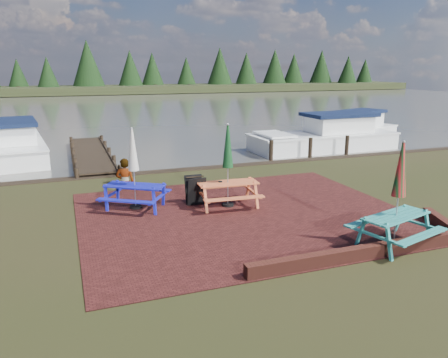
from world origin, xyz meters
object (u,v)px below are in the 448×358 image
boat_jetty (15,146)px  person (124,159)px  picnic_table_blue (134,181)px  chalkboard (195,190)px  picnic_table_teal (397,210)px  boat_far (354,132)px  boat_near (326,138)px  jetty (91,154)px  picnic_table_red (228,179)px

boat_jetty → person: 8.30m
picnic_table_blue → chalkboard: 1.81m
picnic_table_teal → boat_far: picnic_table_teal is taller
picnic_table_blue → person: size_ratio=1.31×
picnic_table_blue → person: (0.10, 3.02, 0.07)m
chalkboard → boat_far: boat_far is taller
person → boat_near: bearing=-141.2°
picnic_table_blue → jetty: picnic_table_blue is taller
chalkboard → boat_jetty: (-5.82, 10.43, -0.03)m
picnic_table_teal → picnic_table_red: 4.84m
picnic_table_red → boat_near: size_ratio=0.31×
chalkboard → boat_far: size_ratio=0.13×
picnic_table_red → jetty: size_ratio=0.27×
boat_jetty → boat_far: size_ratio=1.12×
picnic_table_red → picnic_table_blue: (-2.62, 0.73, -0.03)m
picnic_table_red → picnic_table_blue: bearing=168.6°
picnic_table_red → boat_far: bearing=44.2°
picnic_table_teal → chalkboard: picnic_table_teal is taller
jetty → boat_jetty: (-3.37, 1.52, 0.31)m
chalkboard → picnic_table_teal: bearing=-53.0°
picnic_table_blue → boat_jetty: (-4.06, 10.18, -0.40)m
chalkboard → boat_near: bearing=38.1°
boat_jetty → person: bearing=-66.4°
chalkboard → boat_jetty: boat_jetty is taller
picnic_table_blue → boat_jetty: picnic_table_blue is taller
jetty → boat_far: bearing=0.8°
picnic_table_red → person: size_ratio=1.36×
chalkboard → person: 3.69m
boat_far → jetty: bearing=70.5°
picnic_table_blue → boat_near: picnic_table_blue is taller
boat_far → person: bearing=92.4°
picnic_table_red → boat_jetty: 12.80m
picnic_table_blue → picnic_table_teal: bearing=-9.5°
chalkboard → picnic_table_blue: bearing=171.8°
picnic_table_teal → boat_jetty: 17.64m
jetty → person: 5.75m
jetty → boat_near: 11.90m
boat_jetty → person: (4.17, -7.16, 0.47)m
chalkboard → jetty: bearing=105.2°
boat_far → chalkboard: bearing=106.2°
picnic_table_blue → chalkboard: picnic_table_blue is taller
boat_jetty → boat_near: 15.46m
chalkboard → boat_jetty: size_ratio=0.12×
picnic_table_red → picnic_table_blue: size_ratio=1.04×
jetty → person: size_ratio=5.03×
picnic_table_red → chalkboard: size_ratio=2.79×
picnic_table_blue → boat_near: (11.09, 7.13, -0.40)m
picnic_table_red → chalkboard: picnic_table_red is taller
picnic_table_red → person: (-2.51, 3.76, 0.04)m
picnic_table_teal → picnic_table_red: bearing=107.0°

